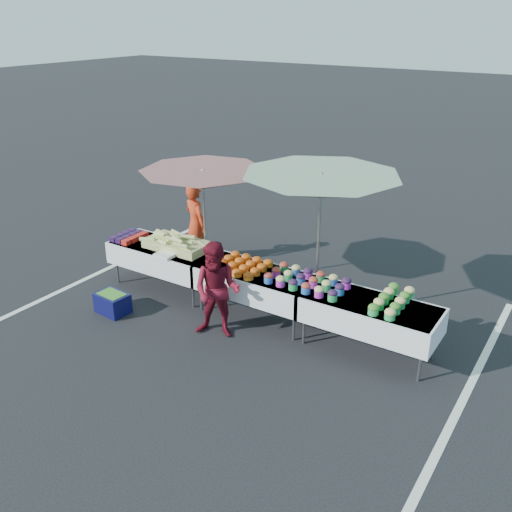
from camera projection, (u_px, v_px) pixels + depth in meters
The scene contains 17 objects.
ground at pixel (256, 316), 8.72m from camera, with size 80.00×80.00×0.00m, color black.
stripe_left at pixel (108, 269), 10.31m from camera, with size 0.10×5.00×0.00m, color silver.
stripe_right at pixel (471, 384), 7.13m from camera, with size 0.10×5.00×0.00m, color silver.
table_left at pixel (164, 256), 9.38m from camera, with size 1.86×0.81×0.75m.
table_center at pixel (256, 282), 8.49m from camera, with size 1.86×0.81×0.75m.
table_right at pixel (369, 314), 7.59m from camera, with size 1.86×0.81×0.75m.
berry_punnets at pixel (129, 237), 9.61m from camera, with size 0.40×0.54×0.08m.
corn_pile at pixel (176, 244), 9.19m from camera, with size 1.16×0.57×0.26m.
plastic_bags at pixel (165, 255), 8.93m from camera, with size 0.30×0.25×0.05m, color white.
carrot_bowls at pixel (242, 265), 8.52m from camera, with size 0.75×0.69×0.11m.
potato_cups at pixel (307, 280), 7.97m from camera, with size 1.14×0.58×0.16m.
bean_baskets at pixel (392, 300), 7.43m from camera, with size 0.36×0.86×0.15m.
vendor at pixel (196, 224), 10.29m from camera, with size 0.54×0.36×1.49m, color red.
customer at pixel (217, 291), 7.94m from camera, with size 0.69×0.54×1.42m, color maroon.
umbrella_left at pixel (203, 181), 8.91m from camera, with size 2.32×2.32×2.04m.
umbrella_right at pixel (321, 187), 7.81m from camera, with size 2.39×2.39×2.28m.
storage_bin at pixel (113, 303), 8.76m from camera, with size 0.52×0.40×0.32m.
Camera 1 is at (4.14, -6.42, 4.30)m, focal length 40.00 mm.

